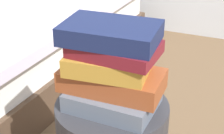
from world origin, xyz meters
The scene contains 5 objects.
book_slate centered at (0.01, -0.01, 0.56)m, with size 0.25×0.19×0.05m, color slate.
book_rust centered at (0.00, 0.00, 0.61)m, with size 0.30×0.15×0.06m, color #994723.
book_ochre centered at (-0.01, -0.01, 0.67)m, with size 0.23×0.15×0.05m, color #B7842D.
book_maroon centered at (0.01, 0.00, 0.72)m, with size 0.24×0.16×0.04m, color maroon.
book_navy centered at (-0.01, 0.01, 0.76)m, with size 0.27×0.17×0.05m, color #19234C.
Camera 1 is at (0.35, -0.85, 1.14)m, focal length 57.89 mm.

